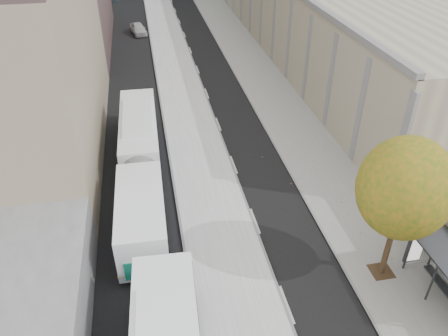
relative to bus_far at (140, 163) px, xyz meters
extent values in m
cube|color=#ACACAC|center=(4.02, 12.07, -1.48)|extent=(4.25, 150.00, 0.15)
cube|color=gray|center=(12.02, 12.07, -1.52)|extent=(4.75, 150.00, 0.08)
cylinder|color=#2F2413|center=(11.50, -9.93, 0.14)|extent=(0.28, 0.28, 3.24)
sphere|color=#2B5814|center=(11.50, -9.93, 3.70)|extent=(4.20, 4.20, 4.20)
cube|color=white|center=(0.00, 0.01, -0.13)|extent=(2.75, 17.16, 2.85)
cube|color=black|center=(0.00, 0.01, 0.39)|extent=(2.80, 16.48, 0.99)
cube|color=#126D56|center=(0.00, -8.52, -0.47)|extent=(1.81, 0.09, 1.10)
imported|color=#BCBCBC|center=(0.66, 32.41, -0.89)|extent=(2.29, 4.13, 1.33)
camera|label=1|loc=(0.88, -23.44, 15.05)|focal=35.00mm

